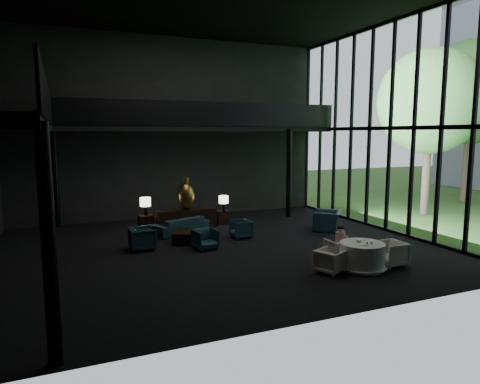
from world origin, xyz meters
name	(u,v)px	position (x,y,z in m)	size (l,w,h in m)	color
floor	(220,248)	(0.00, 0.00, 0.00)	(14.00, 12.00, 0.02)	black
wall_back	(174,129)	(0.00, 6.00, 4.00)	(14.00, 0.04, 8.00)	black
wall_front	(326,123)	(0.00, -6.00, 4.00)	(14.00, 0.04, 8.00)	black
curtain_wall	(390,128)	(6.95, 0.00, 4.00)	(0.20, 12.00, 8.00)	black
mezzanine_left	(8,126)	(-6.00, 0.00, 4.00)	(2.00, 12.00, 0.25)	black
mezzanine_back	(202,129)	(1.00, 5.00, 4.00)	(12.00, 2.00, 0.25)	black
railing_left	(48,104)	(-5.00, 0.00, 4.60)	(0.06, 12.00, 1.00)	black
railing_back	(209,114)	(1.00, 4.00, 4.60)	(12.00, 0.06, 1.00)	black
column_sw	(49,247)	(-5.00, -5.70, 2.00)	(0.24, 0.24, 4.00)	black
column_nw	(55,178)	(-5.00, 5.70, 2.00)	(0.24, 0.24, 4.00)	black
column_ne	(289,173)	(4.80, 4.00, 2.00)	(0.24, 0.24, 4.00)	black
tree_near	(430,102)	(11.00, 2.00, 5.23)	(4.80, 4.80, 7.65)	#382D23
tree_far	(471,93)	(16.00, 4.00, 5.99)	(5.60, 5.60, 8.80)	#382D23
console	(187,219)	(-0.19, 3.46, 0.38)	(2.39, 0.54, 0.76)	black
bronze_urn	(186,196)	(-0.19, 3.48, 1.32)	(0.70, 0.70, 1.30)	#B18B2F
side_table_left	(146,222)	(-1.79, 3.74, 0.30)	(0.55, 0.55, 0.60)	black
table_lamp_left	(145,203)	(-1.79, 3.66, 1.11)	(0.42, 0.42, 0.71)	black
side_table_right	(222,217)	(1.41, 3.66, 0.28)	(0.51, 0.51, 0.57)	black
table_lamp_right	(224,200)	(1.41, 3.45, 1.04)	(0.39, 0.39, 0.66)	black
sofa	(181,222)	(-0.67, 2.59, 0.44)	(2.25, 0.66, 0.88)	#17333D
lounge_armchair_west	(142,237)	(-2.41, 0.85, 0.44)	(0.85, 0.79, 0.87)	#1D2F3A
lounge_armchair_east	(241,229)	(1.20, 1.10, 0.33)	(0.65, 0.61, 0.67)	#0C292C
lounge_armchair_south	(205,239)	(-0.48, 0.12, 0.35)	(0.68, 0.64, 0.70)	#153B4C
window_armchair	(327,216)	(4.85, 0.95, 0.56)	(1.29, 0.84, 1.12)	#122A33
coffee_table	(187,237)	(-0.82, 1.13, 0.21)	(0.94, 0.94, 0.42)	black
dining_table	(362,258)	(2.95, -3.57, 0.33)	(1.42, 1.42, 0.75)	white
dining_chair_north	(340,249)	(2.85, -2.66, 0.34)	(0.67, 0.63, 0.69)	#AFAD9F
dining_chair_east	(391,252)	(3.91, -3.63, 0.39)	(0.77, 0.72, 0.79)	#B1AD92
dining_chair_west	(330,261)	(1.93, -3.50, 0.33)	(0.64, 0.60, 0.66)	#B5AFA1
child	(340,236)	(2.88, -2.63, 0.76)	(0.29, 0.29, 0.62)	#CD83A0
plate_a	(364,245)	(2.86, -3.75, 0.76)	(0.23, 0.23, 0.01)	white
plate_b	(363,240)	(3.16, -3.32, 0.76)	(0.20, 0.20, 0.01)	white
saucer	(372,244)	(3.13, -3.74, 0.76)	(0.16, 0.16, 0.01)	white
coffee_cup	(372,242)	(3.15, -3.71, 0.79)	(0.09, 0.09, 0.06)	white
cereal_bowl	(359,241)	(2.91, -3.45, 0.79)	(0.16, 0.16, 0.08)	white
cream_pot	(367,243)	(2.97, -3.74, 0.78)	(0.06, 0.06, 0.07)	#99999E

